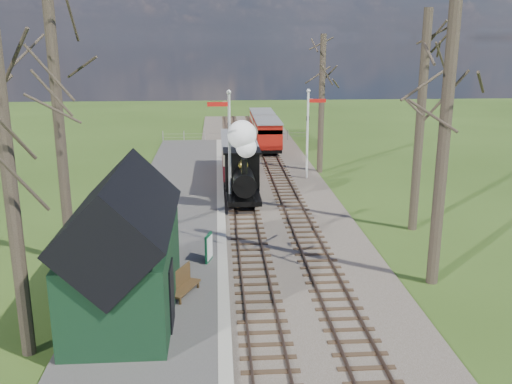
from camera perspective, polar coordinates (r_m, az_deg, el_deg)
distant_hills at (r=81.31m, az=-1.80°, el=-2.71°), size 114.40×48.00×22.02m
ballast_bed at (r=36.12m, az=0.35°, el=1.25°), size 8.00×60.00×0.10m
track_near at (r=36.04m, az=-1.71°, el=1.29°), size 1.60×60.00×0.15m
track_far at (r=36.23m, az=2.40°, el=1.36°), size 1.60×60.00×0.15m
platform at (r=28.40m, az=-8.15°, el=-2.70°), size 5.00×44.00×0.20m
coping_strip at (r=28.31m, az=-3.50°, el=-2.62°), size 0.40×44.00×0.21m
station_shed at (r=18.40m, az=-13.07°, el=-5.84°), size 3.25×6.30×4.78m
semaphore_near at (r=29.42m, az=-2.81°, el=5.13°), size 1.22×0.24×6.22m
semaphore_far at (r=35.83m, az=5.30°, el=6.45°), size 1.22×0.24×5.72m
bare_trees at (r=23.48m, az=2.61°, el=6.50°), size 15.51×22.39×12.00m
fence_line at (r=49.67m, az=-2.00°, el=5.66°), size 12.60×0.08×1.00m
locomotive at (r=30.11m, az=-1.34°, el=2.48°), size 1.85×4.32×4.63m
coach at (r=36.15m, az=-1.76°, el=3.70°), size 2.16×7.41×2.27m
red_carriage_a at (r=44.80m, az=1.16°, el=5.78°), size 1.97×4.87×2.07m
red_carriage_b at (r=50.21m, az=0.61°, el=6.80°), size 1.97×4.87×2.07m
sign_board at (r=22.59m, az=-4.74°, el=-5.56°), size 0.30×0.76×1.13m
bench at (r=19.90m, az=-7.45°, el=-9.02°), size 1.08×1.66×0.92m
person at (r=18.20m, az=-9.66°, el=-10.64°), size 0.36×0.52×1.36m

